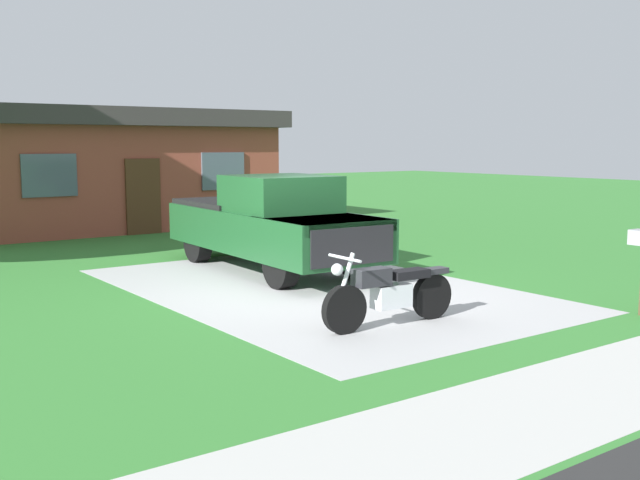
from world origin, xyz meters
TOP-DOWN VIEW (x-y plane):
  - ground_plane at (0.00, 0.00)m, footprint 80.00×80.00m
  - driveway_pad at (0.00, 0.00)m, footprint 5.47×8.53m
  - sidewalk_strip at (0.00, -6.00)m, footprint 36.00×1.80m
  - motorcycle at (-0.72, -2.74)m, footprint 2.21×0.70m
  - pickup_truck at (0.44, 2.21)m, footprint 2.25×5.71m
  - neighbor_house at (0.71, 11.72)m, footprint 9.60×5.60m

SIDE VIEW (x-z plane):
  - ground_plane at x=0.00m, z-range 0.00..0.00m
  - driveway_pad at x=0.00m, z-range 0.00..0.01m
  - sidewalk_strip at x=0.00m, z-range 0.00..0.01m
  - motorcycle at x=-0.72m, z-range -0.07..1.02m
  - pickup_truck at x=0.44m, z-range 0.00..1.90m
  - neighbor_house at x=0.71m, z-range 0.04..3.54m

